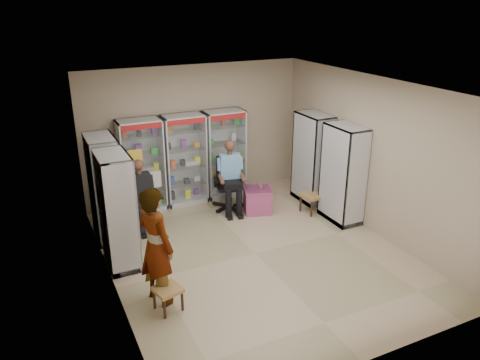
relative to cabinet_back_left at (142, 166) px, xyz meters
name	(u,v)px	position (x,y,z in m)	size (l,w,h in m)	color
floor	(255,253)	(1.30, -2.73, -1.00)	(6.00, 6.00, 0.00)	tan
room_shell	(257,150)	(1.30, -2.73, 0.97)	(5.02, 6.02, 3.01)	tan
cabinet_back_left	(142,166)	(0.00, 0.00, 0.00)	(0.90, 0.50, 2.00)	silver
cabinet_back_mid	(185,160)	(0.95, 0.00, 0.00)	(0.90, 0.50, 2.00)	silver
cabinet_back_right	(224,154)	(1.90, 0.00, 0.00)	(0.90, 0.50, 2.00)	#BABDC2
cabinet_right_far	(312,158)	(3.53, -1.13, 0.00)	(0.50, 0.90, 2.00)	#B7B8BE
cabinet_right_near	(343,174)	(3.53, -2.23, 0.00)	(0.50, 0.90, 2.00)	#A4A5AB
cabinet_left_far	(105,188)	(-0.93, -0.93, 0.00)	(0.50, 0.90, 2.00)	#9EA0A5
cabinet_left_near	(118,211)	(-0.93, -2.03, 0.00)	(0.50, 0.90, 2.00)	silver
wooden_chair	(141,204)	(-0.25, -0.73, -0.53)	(0.42, 0.42, 0.94)	black
seated_customer	(141,196)	(-0.25, -0.78, -0.33)	(0.44, 0.60, 1.34)	black
office_chair	(229,184)	(1.68, -0.73, -0.43)	(0.63, 0.63, 1.15)	black
seated_shopkeeper	(230,178)	(1.68, -0.78, -0.27)	(0.48, 0.67, 1.46)	#6DAAD8
pink_trunk	(258,200)	(2.16, -1.16, -0.73)	(0.55, 0.53, 0.53)	#BC4B80
tea_glass	(261,186)	(2.22, -1.19, -0.42)	(0.07, 0.07, 0.11)	#531007
woven_stool_a	(312,203)	(3.20, -1.68, -0.79)	(0.42, 0.42, 0.42)	olive
woven_stool_b	(168,299)	(-0.60, -3.62, -0.81)	(0.37, 0.37, 0.37)	#9F6943
standing_man	(156,246)	(-0.65, -3.33, -0.08)	(0.67, 0.44, 1.85)	#949396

